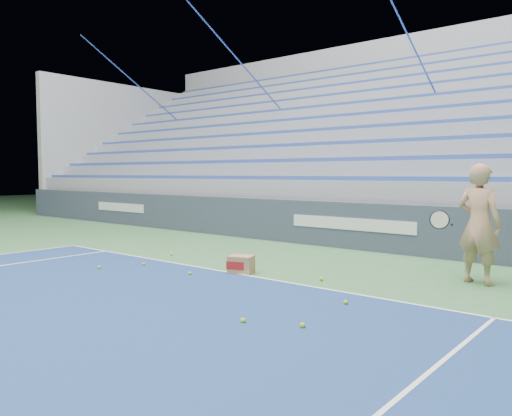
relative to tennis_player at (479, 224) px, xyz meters
The scene contains 12 objects.
sponsor_barrier 3.97m from the tennis_player, 148.46° to the left, with size 30.00×0.32×1.10m.
bleachers 8.59m from the tennis_player, 113.40° to the left, with size 31.00×9.15×7.30m.
tennis_player is the anchor object (origin of this frame).
ball_box 4.02m from the tennis_player, 152.64° to the right, with size 0.50×0.45×0.32m.
tennis_ball_0 4.41m from the tennis_player, 110.56° to the right, with size 0.07×0.07×0.07m, color #A6D22B.
tennis_ball_1 2.67m from the tennis_player, 144.83° to the right, with size 0.07×0.07×0.07m, color #A6D22B.
tennis_ball_2 6.67m from the tennis_player, 150.94° to the right, with size 0.07×0.07×0.07m, color #A6D22B.
tennis_ball_3 6.13m from the tennis_player, 167.13° to the right, with size 0.07×0.07×0.07m, color #A6D22B.
tennis_ball_4 6.03m from the tennis_player, 155.56° to the right, with size 0.07×0.07×0.07m, color #A6D22B.
tennis_ball_5 3.95m from the tennis_player, 102.89° to the right, with size 0.07×0.07×0.07m, color #A6D22B.
tennis_ball_6 2.86m from the tennis_player, 111.39° to the right, with size 0.07×0.07×0.07m, color #A6D22B.
tennis_ball_7 4.87m from the tennis_player, 148.19° to the right, with size 0.07×0.07×0.07m, color #A6D22B.
Camera 1 is at (5.68, 5.41, 1.78)m, focal length 35.00 mm.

